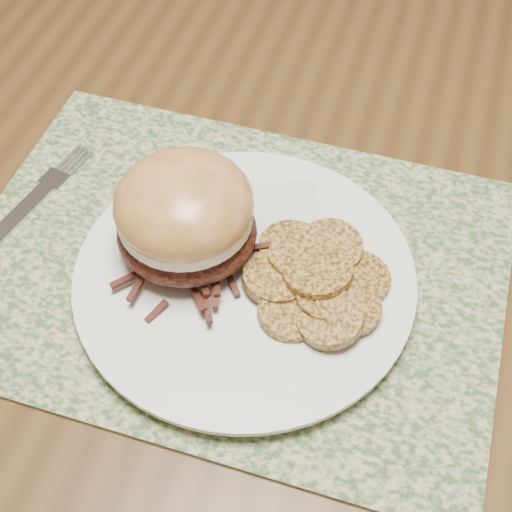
% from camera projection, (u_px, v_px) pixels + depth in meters
% --- Properties ---
extents(ground, '(3.50, 3.50, 0.00)m').
position_uv_depth(ground, '(394.00, 512.00, 1.22)').
color(ground, brown).
rests_on(ground, ground).
extents(dining_table, '(1.50, 0.90, 0.75)m').
position_uv_depth(dining_table, '(501.00, 287.00, 0.69)').
color(dining_table, '#553618').
rests_on(dining_table, ground).
extents(placemat, '(0.45, 0.33, 0.00)m').
position_uv_depth(placemat, '(231.00, 266.00, 0.60)').
color(placemat, '#3A5D2F').
rests_on(placemat, dining_table).
extents(dinner_plate, '(0.26, 0.26, 0.02)m').
position_uv_depth(dinner_plate, '(245.00, 278.00, 0.58)').
color(dinner_plate, white).
rests_on(dinner_plate, placemat).
extents(pork_sandwich, '(0.14, 0.13, 0.09)m').
position_uv_depth(pork_sandwich, '(185.00, 216.00, 0.55)').
color(pork_sandwich, black).
rests_on(pork_sandwich, dinner_plate).
extents(roasted_potatoes, '(0.13, 0.14, 0.03)m').
position_uv_depth(roasted_potatoes, '(317.00, 280.00, 0.56)').
color(roasted_potatoes, '#A97731').
rests_on(roasted_potatoes, dinner_plate).
extents(fork, '(0.06, 0.19, 0.00)m').
position_uv_depth(fork, '(19.00, 215.00, 0.63)').
color(fork, silver).
rests_on(fork, placemat).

